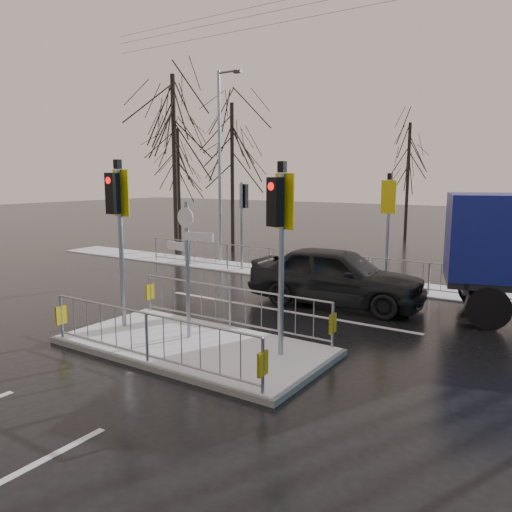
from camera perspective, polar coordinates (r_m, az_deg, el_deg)
The scene contains 11 objects.
ground at distance 11.29m, azimuth -7.16°, elevation -10.43°, with size 120.00×120.00×0.00m, color black.
snow_verge at distance 18.44m, azimuth 10.47°, elevation -2.79°, with size 30.00×2.00×0.04m, color white.
lane_markings at distance 11.05m, azimuth -8.30°, elevation -10.87°, with size 8.00×11.38×0.01m.
traffic_island at distance 11.18m, azimuth -7.21°, elevation -8.52°, with size 6.00×3.04×4.15m.
far_kerb_fixtures at distance 17.69m, azimuth 10.79°, elevation -0.01°, with size 18.00×0.65×3.83m.
car_far_lane at distance 14.84m, azimuth 9.17°, elevation -2.26°, with size 2.06×5.13×1.75m, color black.
tree_near_a at distance 25.96m, azimuth -9.39°, elevation 14.14°, with size 4.75×4.75×8.97m.
tree_near_b at distance 25.47m, azimuth -2.75°, elevation 12.17°, with size 4.00×4.00×7.55m.
tree_near_c at distance 29.05m, azimuth -8.86°, elevation 10.41°, with size 3.50×3.50×6.61m.
tree_far_a at distance 31.39m, azimuth 17.05°, elevation 10.61°, with size 3.75×3.75×7.08m.
street_lamp_left at distance 22.10m, azimuth -4.04°, elevation 10.94°, with size 1.25×0.18×8.20m.
Camera 1 is at (6.96, -8.06, 3.75)m, focal length 35.00 mm.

